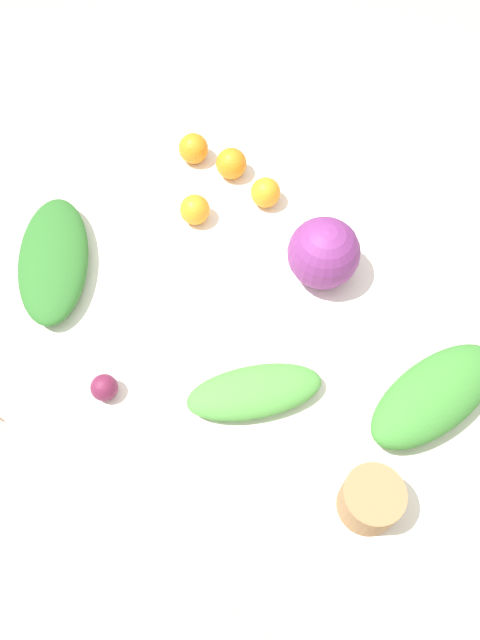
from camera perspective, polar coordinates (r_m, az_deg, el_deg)
ground_plane at (r=2.12m, az=-0.00°, el=-10.28°), size 8.00×8.00×0.00m
dining_table at (r=1.50m, az=-0.00°, el=-2.05°), size 1.48×0.96×0.76m
cabbage_purple at (r=1.44m, az=7.65°, el=6.08°), size 0.17×0.17×0.17m
paper_bag at (r=1.25m, az=11.85°, el=-15.79°), size 0.12×0.12×0.10m
greens_bunch_chard at (r=1.54m, az=-16.69°, el=5.35°), size 0.36×0.38×0.07m
greens_bunch_kale at (r=1.36m, az=17.36°, el=-6.58°), size 0.24×0.36×0.09m
greens_bunch_beet_tops at (r=1.32m, az=1.33°, el=-6.57°), size 0.28×0.29×0.06m
beet_root at (r=1.35m, az=-12.31°, el=-6.05°), size 0.06×0.06×0.06m
orange_0 at (r=1.59m, az=2.35°, el=11.57°), size 0.08×0.08×0.08m
orange_1 at (r=1.56m, az=-4.15°, el=10.03°), size 0.07×0.07×0.07m
orange_2 at (r=1.65m, az=-0.81°, el=14.12°), size 0.08×0.08×0.08m
orange_3 at (r=1.69m, az=-4.28°, el=15.37°), size 0.08×0.08×0.08m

